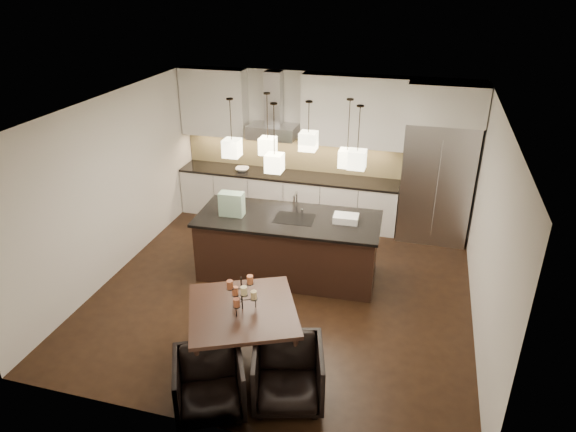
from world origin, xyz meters
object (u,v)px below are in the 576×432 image
(armchair_right, at_px, (288,374))
(dining_table, at_px, (244,334))
(refrigerator, at_px, (436,182))
(armchair_left, at_px, (209,384))
(island_body, at_px, (288,247))

(armchair_right, bearing_deg, dining_table, 128.75)
(refrigerator, distance_m, armchair_left, 5.43)
(island_body, distance_m, dining_table, 2.09)
(island_body, relative_size, dining_table, 2.16)
(island_body, bearing_deg, dining_table, -92.59)
(refrigerator, relative_size, armchair_right, 2.70)
(refrigerator, xyz_separation_m, armchair_right, (-1.46, -4.53, -0.71))
(refrigerator, height_order, armchair_left, refrigerator)
(island_body, height_order, armchair_left, island_body)
(dining_table, relative_size, armchair_left, 1.65)
(refrigerator, xyz_separation_m, armchair_left, (-2.24, -4.89, -0.73))
(island_body, relative_size, armchair_right, 3.42)
(armchair_left, relative_size, armchair_right, 0.96)
(dining_table, relative_size, armchair_right, 1.59)
(island_body, distance_m, armchair_right, 2.69)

